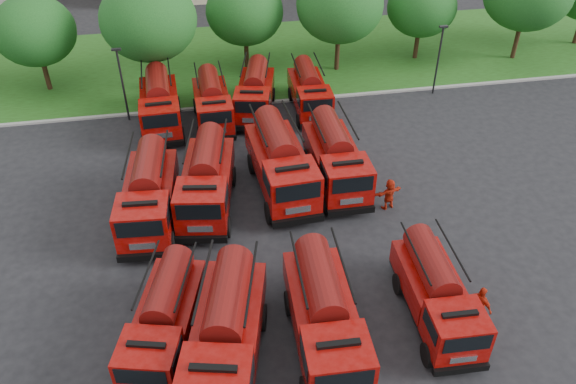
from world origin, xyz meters
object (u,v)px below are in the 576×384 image
fire_truck_4 (149,194)px  fire_truck_7 (335,157)px  fire_truck_2 (324,315)px  fire_truck_3 (436,293)px  fire_truck_9 (212,102)px  firefighter_2 (475,321)px  firefighter_0 (457,363)px  firefighter_5 (387,207)px  fire_truck_8 (160,104)px  fire_truck_6 (281,162)px  fire_truck_0 (165,319)px  fire_truck_1 (226,334)px  firefighter_4 (206,233)px  fire_truck_5 (207,179)px  fire_truck_11 (309,91)px  firefighter_3 (443,357)px  fire_truck_10 (255,92)px

fire_truck_4 → fire_truck_7: fire_truck_4 is taller
fire_truck_2 → fire_truck_3: (4.94, 0.47, -0.17)m
fire_truck_9 → firefighter_2: fire_truck_9 is taller
firefighter_0 → firefighter_5: size_ratio=0.84×
fire_truck_4 → fire_truck_8: 10.10m
fire_truck_6 → fire_truck_7: (3.15, 0.07, -0.12)m
fire_truck_0 → fire_truck_3: fire_truck_0 is taller
fire_truck_0 → fire_truck_1: size_ratio=0.87×
fire_truck_7 → firefighter_4: fire_truck_7 is taller
fire_truck_3 → firefighter_2: 2.35m
fire_truck_4 → fire_truck_5: bearing=18.6°
fire_truck_7 → fire_truck_8: size_ratio=1.01×
fire_truck_11 → firefighter_3: fire_truck_11 is taller
fire_truck_9 → fire_truck_10: fire_truck_10 is taller
firefighter_3 → fire_truck_10: bearing=-109.9°
fire_truck_8 → fire_truck_9: 3.43m
fire_truck_1 → fire_truck_5: 10.50m
firefighter_3 → fire_truck_7: bearing=-116.0°
firefighter_2 → fire_truck_0: bearing=57.4°
fire_truck_9 → firefighter_0: fire_truck_9 is taller
fire_truck_2 → fire_truck_8: bearing=110.6°
firefighter_0 → firefighter_2: bearing=23.9°
firefighter_0 → fire_truck_1: bearing=144.5°
fire_truck_2 → fire_truck_10: bearing=92.4°
fire_truck_1 → fire_truck_2: bearing=17.3°
fire_truck_2 → firefighter_3: size_ratio=4.61×
fire_truck_1 → fire_truck_5: (0.00, 10.50, -0.00)m
fire_truck_2 → firefighter_5: 10.04m
fire_truck_4 → fire_truck_3: bearing=-32.4°
fire_truck_8 → firefighter_3: bearing=-64.6°
fire_truck_7 → fire_truck_8: (-9.70, 8.52, -0.02)m
fire_truck_8 → fire_truck_11: (10.14, 0.29, -0.16)m
fire_truck_1 → firefighter_2: 10.75m
fire_truck_8 → fire_truck_10: 6.47m
firefighter_0 → fire_truck_9: bearing=86.0°
fire_truck_6 → fire_truck_3: bearing=-69.0°
fire_truck_4 → fire_truck_9: (3.99, 9.90, -0.16)m
fire_truck_7 → fire_truck_10: 9.81m
fire_truck_0 → firefighter_3: fire_truck_0 is taller
fire_truck_11 → firefighter_0: 21.97m
firefighter_0 → firefighter_4: (-9.29, 9.82, 0.00)m
firefighter_0 → fire_truck_0: bearing=140.0°
fire_truck_11 → fire_truck_6: bearing=-109.3°
fire_truck_5 → fire_truck_7: 7.32m
fire_truck_2 → firefighter_4: (-4.25, 7.83, -1.62)m
firefighter_0 → firefighter_3: size_ratio=0.97×
fire_truck_1 → firefighter_5: (9.52, 8.43, -1.68)m
fire_truck_5 → fire_truck_9: size_ratio=1.15×
fire_truck_8 → firefighter_2: fire_truck_8 is taller
fire_truck_0 → fire_truck_7: bearing=60.9°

